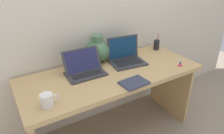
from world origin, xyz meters
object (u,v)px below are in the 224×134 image
(coffee_mug, at_px, (47,100))
(scissors, at_px, (180,64))
(green_vase, at_px, (98,50))
(laptop_right, at_px, (125,56))
(notebook_stack, at_px, (134,83))
(laptop_left, at_px, (84,68))
(pen_cup, at_px, (156,45))

(coffee_mug, relative_size, scissors, 0.99)
(green_vase, height_order, scissors, green_vase)
(laptop_right, relative_size, scissors, 2.75)
(notebook_stack, relative_size, scissors, 1.70)
(laptop_left, distance_m, coffee_mug, 0.51)
(green_vase, xyz_separation_m, scissors, (0.63, -0.48, -0.11))
(coffee_mug, bearing_deg, scissors, -0.38)
(laptop_left, distance_m, laptop_right, 0.45)
(green_vase, distance_m, notebook_stack, 0.54)
(notebook_stack, bearing_deg, scissors, 5.35)
(green_vase, relative_size, scissors, 2.03)
(scissors, bearing_deg, notebook_stack, -174.65)
(scissors, bearing_deg, coffee_mug, 179.62)
(green_vase, relative_size, coffee_mug, 2.06)
(pen_cup, bearing_deg, notebook_stack, -144.18)
(laptop_left, height_order, notebook_stack, laptop_left)
(pen_cup, bearing_deg, coffee_mug, -162.99)
(laptop_left, xyz_separation_m, notebook_stack, (0.27, -0.37, -0.05))
(laptop_left, distance_m, notebook_stack, 0.46)
(notebook_stack, height_order, scissors, notebook_stack)
(laptop_right, xyz_separation_m, green_vase, (-0.23, 0.14, 0.05))
(coffee_mug, height_order, scissors, coffee_mug)
(laptop_left, xyz_separation_m, scissors, (0.85, -0.31, -0.05))
(green_vase, relative_size, notebook_stack, 1.19)
(laptop_left, relative_size, scissors, 2.61)
(coffee_mug, bearing_deg, pen_cup, 17.01)
(laptop_right, xyz_separation_m, pen_cup, (0.47, 0.08, -0.01))
(laptop_left, relative_size, coffee_mug, 2.65)
(laptop_left, xyz_separation_m, pen_cup, (0.92, 0.10, -0.00))
(green_vase, height_order, coffee_mug, green_vase)
(laptop_right, height_order, notebook_stack, laptop_right)
(laptop_left, distance_m, pen_cup, 0.93)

